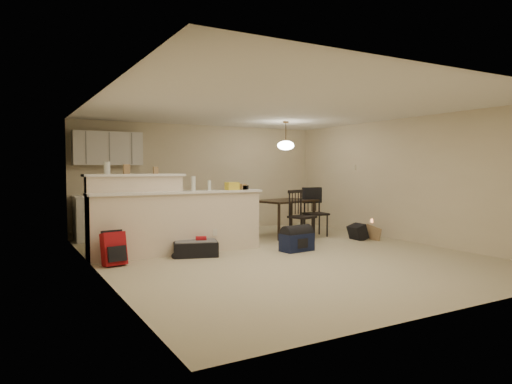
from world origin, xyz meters
TOP-DOWN VIEW (x-y plane):
  - room at (0.00, 0.00)m, footprint 7.00×7.02m
  - breakfast_bar at (-1.76, 0.98)m, footprint 3.08×0.58m
  - upper_cabinets at (-2.20, 3.32)m, footprint 1.40×0.34m
  - kitchen_counter at (-2.00, 3.19)m, footprint 1.80×0.60m
  - thermostat at (2.98, 1.55)m, footprint 0.02×0.12m
  - jar at (-2.66, 1.12)m, footprint 0.10×0.10m
  - cereal_box at (-2.34, 1.12)m, footprint 0.10×0.07m
  - small_box at (-1.85, 1.12)m, footprint 0.08×0.06m
  - bottle_a at (-1.24, 0.90)m, footprint 0.07×0.07m
  - bottle_b at (-0.94, 0.90)m, footprint 0.06×0.06m
  - bag_lump at (-0.49, 0.90)m, footprint 0.22×0.18m
  - pouch at (-0.23, 0.90)m, footprint 0.12×0.10m
  - extra_item_x at (-0.26, 0.90)m, footprint 0.10×0.10m
  - dining_table at (1.24, 1.77)m, footprint 1.43×1.12m
  - pendant_lamp at (1.24, 1.77)m, footprint 0.36×0.36m
  - dining_chair_near at (1.20, 1.09)m, footprint 0.55×0.54m
  - dining_chair_far at (1.83, 1.45)m, footprint 0.51×0.49m
  - suitcase at (-1.33, 0.61)m, footprint 0.84×0.67m
  - red_backpack at (-2.70, 0.51)m, footprint 0.36×0.26m
  - navy_duffel at (0.43, 0.15)m, footprint 0.62×0.38m
  - black_daypack at (2.28, 0.61)m, footprint 0.27×0.37m
  - cardboard_sheet at (2.51, 0.41)m, footprint 0.08×0.38m

SIDE VIEW (x-z plane):
  - suitcase at x=-1.33m, z-range 0.00..0.25m
  - cardboard_sheet at x=2.51m, z-range 0.00..0.29m
  - black_daypack at x=2.28m, z-range 0.00..0.31m
  - navy_duffel at x=0.43m, z-range 0.00..0.32m
  - red_backpack at x=-2.70m, z-range 0.00..0.51m
  - kitchen_counter at x=-2.00m, z-range 0.00..0.90m
  - dining_chair_near at x=1.20m, z-range 0.00..1.04m
  - dining_chair_far at x=1.83m, z-range 0.00..1.04m
  - breakfast_bar at x=-1.76m, z-range -0.09..1.30m
  - dining_table at x=1.24m, z-range 0.30..1.10m
  - pouch at x=-0.23m, z-range 1.09..1.17m
  - extra_item_x at x=-0.26m, z-range 1.09..1.20m
  - bag_lump at x=-0.49m, z-range 1.09..1.23m
  - bottle_b at x=-0.94m, z-range 1.09..1.27m
  - bottle_a at x=-1.24m, z-range 1.09..1.35m
  - room at x=0.00m, z-range 0.00..2.50m
  - small_box at x=-1.85m, z-range 1.39..1.51m
  - cereal_box at x=-2.34m, z-range 1.39..1.55m
  - jar at x=-2.66m, z-range 1.39..1.59m
  - thermostat at x=2.98m, z-range 1.44..1.56m
  - upper_cabinets at x=-2.20m, z-range 1.55..2.25m
  - pendant_lamp at x=1.24m, z-range 1.68..2.30m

